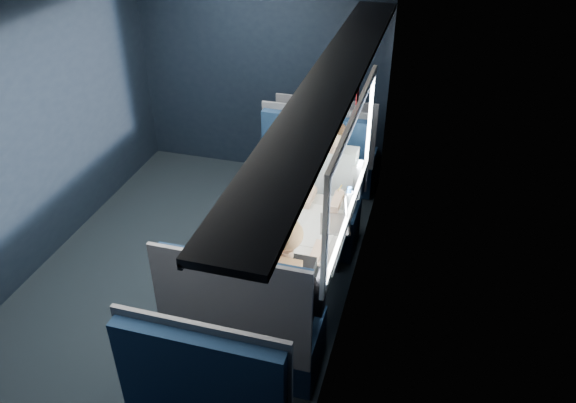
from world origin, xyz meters
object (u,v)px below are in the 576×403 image
(man, at_px, (331,186))
(laptop, at_px, (340,220))
(woman, at_px, (288,287))
(cup, at_px, (350,198))
(seat_bay_near, at_px, (307,199))
(seat_row_front, at_px, (328,156))
(table, at_px, (304,234))
(seat_bay_far, at_px, (248,329))
(bottle_small, at_px, (348,202))

(man, relative_size, laptop, 3.99)
(woman, bearing_deg, cup, 79.31)
(woman, bearing_deg, seat_bay_near, 99.27)
(seat_row_front, distance_m, cup, 1.48)
(seat_row_front, height_order, man, man)
(cup, bearing_deg, table, -122.86)
(seat_bay_far, distance_m, cup, 1.44)
(table, bearing_deg, man, 84.48)
(seat_row_front, xyz_separation_m, woman, (0.25, -2.50, 0.32))
(woman, relative_size, cup, 14.09)
(table, height_order, bottle_small, bottle_small)
(woman, bearing_deg, seat_bay_far, -146.18)
(seat_row_front, relative_size, woman, 0.88)
(laptop, xyz_separation_m, bottle_small, (0.02, 0.20, 0.05))
(seat_bay_near, height_order, cup, seat_bay_near)
(seat_row_front, xyz_separation_m, man, (0.25, -1.10, 0.31))
(cup, bearing_deg, seat_row_front, 108.99)
(table, height_order, seat_row_front, seat_row_front)
(laptop, bearing_deg, cup, 88.19)
(seat_bay_near, xyz_separation_m, woman, (0.26, -1.58, 0.31))
(bottle_small, bearing_deg, seat_row_front, 107.55)
(laptop, bearing_deg, man, 108.46)
(laptop, height_order, bottle_small, bottle_small)
(laptop, xyz_separation_m, cup, (0.01, 0.36, -0.01))
(cup, bearing_deg, man, 129.95)
(seat_bay_near, bearing_deg, man, -33.98)
(seat_bay_near, distance_m, cup, 0.74)
(seat_bay_near, height_order, bottle_small, seat_bay_near)
(bottle_small, bearing_deg, seat_bay_far, -112.59)
(seat_bay_near, bearing_deg, seat_row_front, 89.51)
(woman, bearing_deg, seat_row_front, 95.70)
(seat_bay_far, distance_m, bottle_small, 1.32)
(seat_row_front, distance_m, man, 1.17)
(table, xyz_separation_m, bottle_small, (0.30, 0.28, 0.18))
(seat_bay_near, relative_size, cup, 13.43)
(table, height_order, seat_bay_near, seat_bay_near)
(seat_row_front, distance_m, laptop, 1.82)
(man, bearing_deg, seat_bay_near, 146.02)
(table, bearing_deg, cup, 57.14)
(seat_bay_far, relative_size, man, 0.95)
(woman, bearing_deg, laptop, 75.43)
(man, bearing_deg, woman, -90.00)
(seat_bay_near, height_order, woman, woman)
(seat_bay_near, relative_size, seat_row_front, 1.09)
(seat_bay_far, height_order, seat_row_front, seat_bay_far)
(table, relative_size, woman, 0.76)
(table, distance_m, man, 0.70)
(table, xyz_separation_m, seat_row_front, (-0.18, 1.80, -0.25))
(seat_bay_near, bearing_deg, woman, -80.73)
(table, relative_size, man, 0.76)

